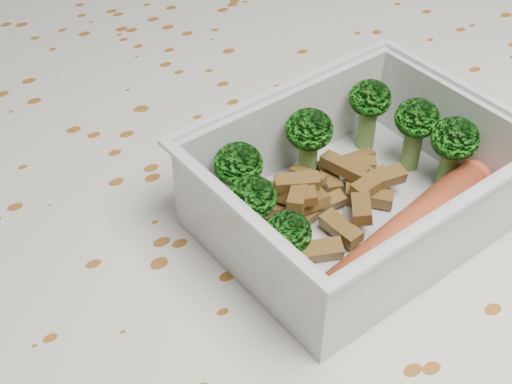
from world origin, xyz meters
TOP-DOWN VIEW (x-y plane):
  - dining_table at (0.00, 0.00)m, footprint 1.40×0.90m
  - tablecloth at (0.00, 0.00)m, footprint 1.46×0.96m
  - lunch_container at (0.05, -0.03)m, footprint 0.18×0.14m
  - broccoli_florets at (0.05, -0.01)m, footprint 0.15×0.09m
  - meat_pile at (0.04, -0.02)m, footprint 0.09×0.07m
  - sausage at (0.06, -0.07)m, footprint 0.14×0.05m

SIDE VIEW (x-z plane):
  - dining_table at x=0.00m, z-range 0.29..1.04m
  - tablecloth at x=0.00m, z-range 0.62..0.81m
  - meat_pile at x=0.04m, z-range 0.76..0.78m
  - sausage at x=0.06m, z-range 0.76..0.78m
  - lunch_container at x=0.05m, z-range 0.75..0.80m
  - broccoli_florets at x=0.05m, z-range 0.77..0.81m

